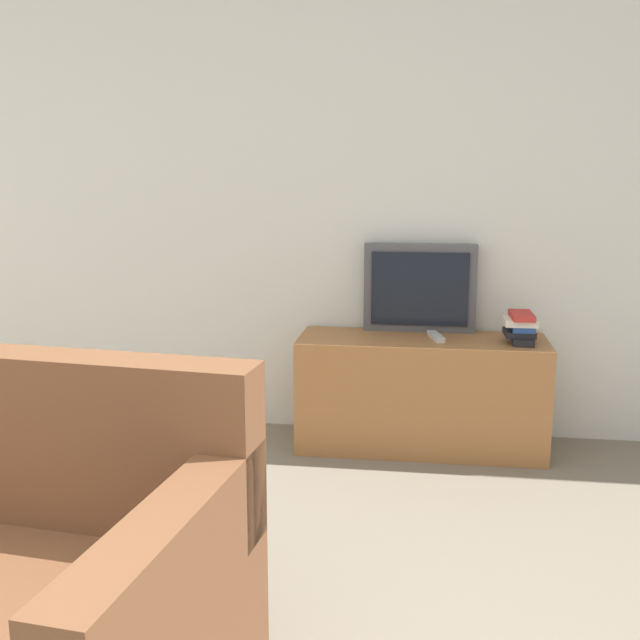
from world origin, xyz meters
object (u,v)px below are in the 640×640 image
object	(u,v)px
television	(420,288)
book_stack	(521,327)
remote_on_stand	(436,336)
tv_stand	(421,393)

from	to	relation	value
television	book_stack	xyz separation A→B (m)	(0.49, -0.21, -0.15)
book_stack	remote_on_stand	distance (m)	0.41
tv_stand	remote_on_stand	world-z (taller)	remote_on_stand
tv_stand	remote_on_stand	distance (m)	0.30
television	book_stack	distance (m)	0.56
television	book_stack	world-z (taller)	television
television	remote_on_stand	size ratio (longest dim) A/B	2.82
television	remote_on_stand	xyz separation A→B (m)	(0.09, -0.17, -0.22)
television	remote_on_stand	distance (m)	0.29
book_stack	remote_on_stand	xyz separation A→B (m)	(-0.41, 0.03, -0.07)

